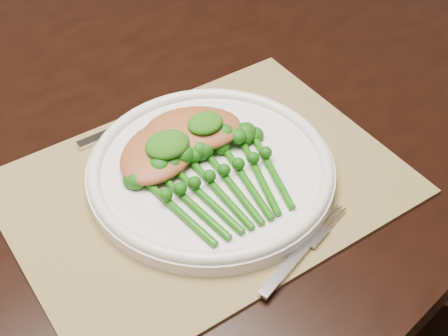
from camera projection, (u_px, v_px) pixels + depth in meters
dining_table at (118, 306)px, 1.07m from camera, size 1.67×1.03×0.75m
placemat at (204, 185)px, 0.76m from camera, size 0.49×0.38×0.00m
dinner_plate at (211, 169)px, 0.75m from camera, size 0.30×0.30×0.03m
knife at (131, 125)px, 0.83m from camera, size 0.19×0.03×0.01m
fork at (309, 242)px, 0.68m from camera, size 0.16×0.05×0.00m
chicken_fillet_left at (160, 150)px, 0.75m from camera, size 0.15×0.13×0.02m
chicken_fillet_right at (193, 129)px, 0.77m from camera, size 0.15×0.13×0.02m
pesto_dollop_left at (167, 145)px, 0.74m from camera, size 0.06×0.05×0.02m
pesto_dollop_right at (205, 123)px, 0.76m from camera, size 0.05×0.04×0.02m
broccolini_bundle at (226, 189)px, 0.72m from camera, size 0.17×0.19×0.04m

